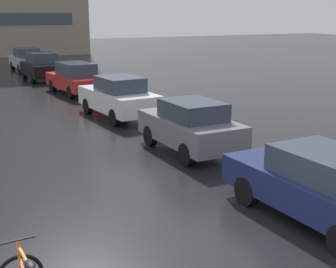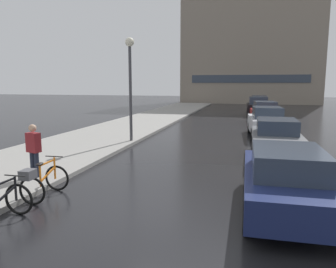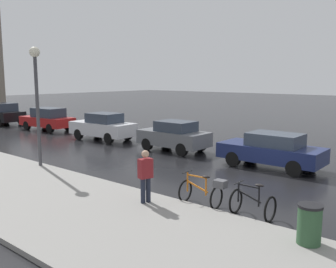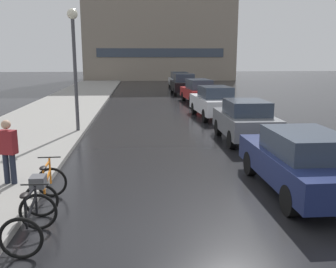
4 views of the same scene
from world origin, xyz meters
name	(u,v)px [view 1 (image 1 of 4)]	position (x,y,z in m)	size (l,w,h in m)	color
ground_plane	(232,262)	(0.00, 0.00, 0.00)	(140.00, 140.00, 0.00)	black
car_navy	(323,185)	(2.50, 0.47, 0.76)	(1.85, 4.32, 1.49)	navy
car_grey	(191,126)	(2.68, 5.92, 0.80)	(1.76, 3.73, 1.57)	slate
car_white	(119,97)	(2.60, 11.43, 0.82)	(2.04, 4.31, 1.65)	silver
car_red	(75,78)	(2.75, 17.72, 0.82)	(2.06, 4.39, 1.62)	#AD1919
car_black	(42,67)	(2.42, 23.62, 0.85)	(1.97, 3.88, 1.72)	black
car_silver	(27,59)	(2.64, 29.25, 0.83)	(1.85, 4.04, 1.64)	#B2B5BA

